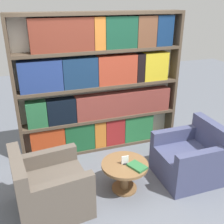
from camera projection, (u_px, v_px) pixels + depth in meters
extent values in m
plane|color=slate|center=(130.00, 192.00, 3.69)|extent=(14.00, 14.00, 0.00)
cube|color=silver|center=(99.00, 84.00, 4.48)|extent=(2.78, 0.05, 2.34)
cube|color=brown|center=(15.00, 95.00, 3.97)|extent=(0.05, 0.30, 2.34)
cube|color=brown|center=(173.00, 78.00, 4.78)|extent=(0.05, 0.30, 2.34)
cube|color=brown|center=(102.00, 145.00, 4.83)|extent=(2.68, 0.30, 0.05)
cube|color=brown|center=(102.00, 117.00, 4.61)|extent=(2.68, 0.30, 0.05)
cube|color=brown|center=(101.00, 86.00, 4.37)|extent=(2.68, 0.30, 0.05)
cube|color=brown|center=(101.00, 51.00, 4.14)|extent=(2.68, 0.30, 0.05)
cube|color=brown|center=(100.00, 13.00, 3.92)|extent=(2.68, 0.30, 0.05)
cube|color=#B73F1C|center=(48.00, 141.00, 4.41)|extent=(0.56, 0.20, 0.49)
cube|color=#1C5731|center=(79.00, 136.00, 4.58)|extent=(0.51, 0.20, 0.49)
cube|color=#CA7129|center=(99.00, 133.00, 4.68)|extent=(0.20, 0.20, 0.49)
cube|color=maroon|center=(114.00, 131.00, 4.77)|extent=(0.35, 0.20, 0.49)
cube|color=#26703D|center=(137.00, 127.00, 4.91)|extent=(0.55, 0.20, 0.49)
cube|color=#27673D|center=(37.00, 114.00, 4.17)|extent=(0.31, 0.20, 0.42)
cube|color=black|center=(61.00, 111.00, 4.28)|extent=(0.46, 0.20, 0.42)
cube|color=brown|center=(124.00, 103.00, 4.61)|extent=(1.72, 0.20, 0.42)
cube|color=navy|center=(41.00, 76.00, 3.96)|extent=(0.65, 0.20, 0.48)
cube|color=navy|center=(80.00, 73.00, 4.14)|extent=(0.55, 0.20, 0.48)
cube|color=#AE3E27|center=(117.00, 69.00, 4.33)|extent=(0.67, 0.20, 0.48)
cube|color=black|center=(139.00, 67.00, 4.45)|extent=(0.13, 0.20, 0.48)
cube|color=gold|center=(155.00, 66.00, 4.54)|extent=(0.44, 0.20, 0.48)
cube|color=maroon|center=(62.00, 35.00, 3.83)|extent=(0.94, 0.20, 0.48)
cube|color=orange|center=(99.00, 33.00, 4.00)|extent=(0.17, 0.20, 0.48)
cube|color=#174B33|center=(120.00, 32.00, 4.11)|extent=(0.52, 0.20, 0.48)
cube|color=brown|center=(145.00, 31.00, 4.24)|extent=(0.33, 0.20, 0.48)
cube|color=navy|center=(163.00, 31.00, 4.33)|extent=(0.29, 0.20, 0.48)
cube|color=brown|center=(53.00, 194.00, 3.34)|extent=(0.95, 0.90, 0.45)
cube|color=brown|center=(18.00, 174.00, 3.03)|extent=(0.23, 0.82, 0.41)
cube|color=brown|center=(64.00, 188.00, 2.95)|extent=(0.74, 0.20, 0.21)
cube|color=brown|center=(50.00, 157.00, 3.52)|extent=(0.74, 0.20, 0.21)
cube|color=#42476B|center=(187.00, 164.00, 3.94)|extent=(0.87, 0.81, 0.45)
cube|color=#42476B|center=(212.00, 135.00, 3.87)|extent=(0.14, 0.81, 0.41)
cube|color=#42476B|center=(173.00, 135.00, 4.08)|extent=(0.73, 0.12, 0.21)
cube|color=#42476B|center=(200.00, 159.00, 3.49)|extent=(0.73, 0.12, 0.21)
cylinder|color=brown|center=(125.00, 178.00, 3.68)|extent=(0.12, 0.12, 0.39)
cylinder|color=brown|center=(124.00, 188.00, 3.75)|extent=(0.36, 0.36, 0.03)
cylinder|color=brown|center=(125.00, 165.00, 3.60)|extent=(0.65, 0.65, 0.04)
cube|color=black|center=(125.00, 163.00, 3.59)|extent=(0.06, 0.06, 0.01)
cube|color=white|center=(125.00, 160.00, 3.56)|extent=(0.10, 0.01, 0.12)
cube|color=#2D703D|center=(137.00, 166.00, 3.50)|extent=(0.25, 0.29, 0.03)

